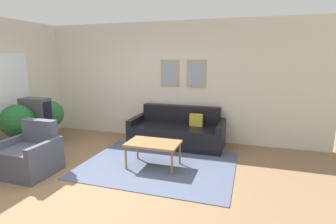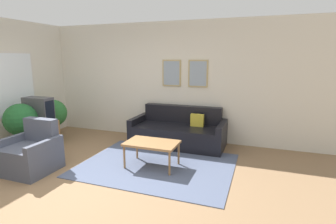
% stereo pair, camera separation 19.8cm
% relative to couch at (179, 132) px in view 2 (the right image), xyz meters
% --- Properties ---
extents(ground_plane, '(16.00, 16.00, 0.00)m').
position_rel_couch_xyz_m(ground_plane, '(-0.86, -2.33, -0.29)').
color(ground_plane, '#846647').
extents(area_rug, '(2.66, 2.02, 0.01)m').
position_rel_couch_xyz_m(area_rug, '(-0.02, -1.23, -0.29)').
color(area_rug, '#4C5670').
rests_on(area_rug, ground_plane).
extents(wall_back, '(8.00, 0.09, 2.70)m').
position_rel_couch_xyz_m(wall_back, '(-0.84, 0.47, 1.06)').
color(wall_back, beige).
rests_on(wall_back, ground_plane).
extents(couch, '(2.02, 0.90, 0.83)m').
position_rel_couch_xyz_m(couch, '(0.00, 0.00, 0.00)').
color(couch, black).
rests_on(couch, ground_plane).
extents(coffee_table, '(0.91, 0.57, 0.45)m').
position_rel_couch_xyz_m(coffee_table, '(-0.08, -1.31, 0.12)').
color(coffee_table, olive).
rests_on(coffee_table, ground_plane).
extents(tv_stand, '(0.67, 0.40, 0.58)m').
position_rel_couch_xyz_m(tv_stand, '(-2.73, -1.15, -0.00)').
color(tv_stand, olive).
rests_on(tv_stand, ground_plane).
extents(tv, '(0.61, 0.28, 0.51)m').
position_rel_couch_xyz_m(tv, '(-2.72, -1.15, 0.54)').
color(tv, '#424247').
rests_on(tv, tv_stand).
extents(armchair, '(0.80, 0.76, 0.85)m').
position_rel_couch_xyz_m(armchair, '(-1.94, -2.15, 0.00)').
color(armchair, '#474C5B').
rests_on(armchair, ground_plane).
extents(potted_plant_tall, '(0.64, 0.64, 1.00)m').
position_rel_couch_xyz_m(potted_plant_tall, '(-2.85, -1.51, 0.35)').
color(potted_plant_tall, slate).
rests_on(potted_plant_tall, ground_plane).
extents(potted_plant_by_window, '(0.63, 0.63, 0.94)m').
position_rel_couch_xyz_m(potted_plant_by_window, '(-2.90, -0.58, 0.32)').
color(potted_plant_by_window, beige).
rests_on(potted_plant_by_window, ground_plane).
extents(potted_plant_small, '(0.42, 0.42, 0.71)m').
position_rel_couch_xyz_m(potted_plant_small, '(-3.01, -1.04, 0.14)').
color(potted_plant_small, beige).
rests_on(potted_plant_small, ground_plane).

